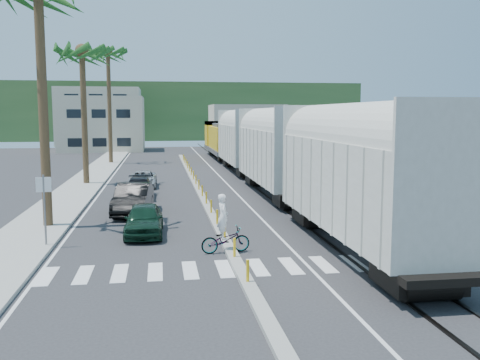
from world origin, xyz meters
The scene contains 16 objects.
ground centered at (0.00, 0.00, 0.00)m, with size 140.00×140.00×0.00m, color #28282B.
sidewalk centered at (-8.50, 25.00, 0.07)m, with size 3.00×90.00×0.15m, color gray.
rails centered at (5.00, 28.00, 0.03)m, with size 1.56×100.00×0.06m.
median centered at (0.00, 19.96, 0.09)m, with size 0.45×60.00×0.85m.
crosswalk centered at (0.00, -2.00, 0.01)m, with size 14.00×2.20×0.01m, color silver.
lane_markings centered at (-2.15, 25.00, 0.00)m, with size 9.42×90.00×0.01m.
freight_train centered at (5.00, 20.41, 2.91)m, with size 3.00×60.94×5.85m.
palm_trees centered at (-8.10, 22.70, 10.81)m, with size 3.50×37.20×13.75m.
street_sign centered at (-7.30, 2.00, 1.97)m, with size 0.60×0.08×3.00m.
buildings centered at (-6.41, 71.66, 4.36)m, with size 38.00×27.00×10.00m.
hillside centered at (0.00, 100.00, 6.00)m, with size 80.00×20.00×12.00m, color #385628.
car_lead centered at (-3.42, 3.80, 0.71)m, with size 1.74×4.17×1.41m, color black.
car_second centered at (-4.14, 9.09, 0.82)m, with size 2.19×5.14×1.65m, color black.
car_third centered at (-4.05, 14.62, 0.66)m, with size 1.92×4.55×1.31m, color black.
car_rear centered at (-3.96, 19.99, 0.60)m, with size 2.08×4.35×1.20m, color #B8BBBE.
cyclist centered at (-0.21, 0.20, 0.74)m, with size 1.29×2.16×2.33m.
Camera 1 is at (-2.67, -20.12, 5.39)m, focal length 40.00 mm.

